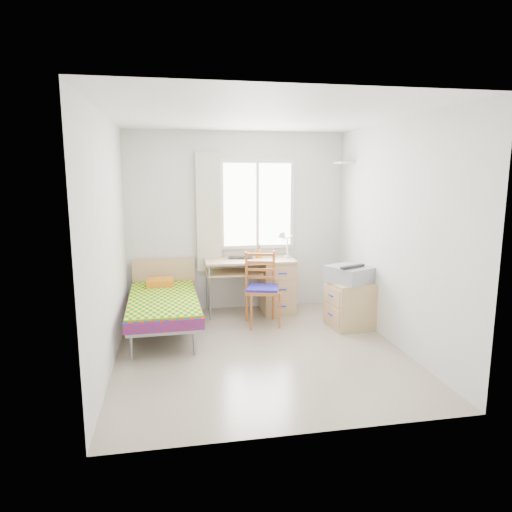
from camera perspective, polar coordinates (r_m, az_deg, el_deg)
The scene contains 17 objects.
floor at distance 5.35m, azimuth 0.44°, elevation -11.66°, with size 3.50×3.50×0.00m, color #BCAD93.
ceiling at distance 5.00m, azimuth 0.48°, elevation 17.16°, with size 3.50×3.50×0.00m, color white.
wall_back at distance 6.73m, azimuth -2.39°, elevation 4.29°, with size 3.20×3.20×0.00m, color silver.
wall_left at distance 4.97m, azimuth -17.98°, elevation 1.67°, with size 3.50×3.50×0.00m, color silver.
wall_right at distance 5.54m, azimuth 16.93°, elevation 2.58°, with size 3.50×3.50×0.00m, color silver.
window at distance 6.73m, azimuth 0.17°, elevation 6.44°, with size 1.10×0.04×1.30m.
curtain at distance 6.60m, azimuth -5.94°, elevation 5.43°, with size 0.35×0.05×1.70m, color beige.
floating_shelf at distance 6.73m, azimuth 10.91°, elevation 11.37°, with size 0.20×0.32×0.03m, color white.
bed at distance 5.97m, azimuth -11.50°, elevation -5.59°, with size 0.91×1.87×0.80m.
desk at distance 6.65m, azimuth 2.09°, elevation -3.40°, with size 1.28×0.60×0.79m.
chair at distance 6.09m, azimuth 0.82°, elevation -3.55°, with size 0.52×0.52×0.98m.
cabinet at distance 6.14m, azimuth 11.84°, elevation -5.97°, with size 0.62×0.56×0.61m.
printer at distance 6.04m, azimuth 11.53°, elevation -2.20°, with size 0.61×0.64×0.22m.
laptop at distance 6.52m, azimuth -1.95°, elevation -0.27°, with size 0.35×0.22×0.03m, color black.
pen_cup at distance 6.64m, azimuth 0.32°, elevation 0.30°, with size 0.09×0.09×0.11m, color orange.
task_lamp at distance 6.47m, azimuth 3.67°, elevation 1.73°, with size 0.22×0.32×0.40m.
book at distance 6.48m, azimuth -2.83°, elevation -2.31°, with size 0.17×0.23×0.02m, color gray.
Camera 1 is at (-0.95, -4.88, 2.00)m, focal length 32.00 mm.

